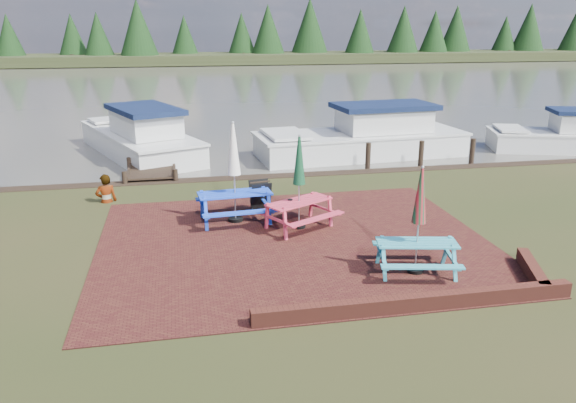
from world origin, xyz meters
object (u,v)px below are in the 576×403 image
(picnic_table_teal, at_px, (417,237))
(boat_jetty, at_px, (141,139))
(boat_near, at_px, (365,139))
(picnic_table_red, at_px, (299,197))
(person, at_px, (104,175))
(picnic_table_blue, at_px, (235,188))
(jetty, at_px, (155,151))
(boat_far, at_px, (569,137))
(chalkboard, at_px, (260,197))

(picnic_table_teal, bearing_deg, boat_jetty, 127.10)
(picnic_table_teal, height_order, boat_near, picnic_table_teal)
(picnic_table_red, distance_m, person, 5.88)
(picnic_table_teal, height_order, person, picnic_table_teal)
(picnic_table_red, bearing_deg, boat_near, 33.13)
(picnic_table_red, height_order, picnic_table_blue, picnic_table_blue)
(jetty, relative_size, boat_far, 1.40)
(chalkboard, xyz_separation_m, jetty, (-3.04, 8.00, -0.34))
(picnic_table_blue, bearing_deg, person, 141.41)
(boat_near, bearing_deg, chalkboard, 137.96)
(picnic_table_teal, distance_m, picnic_table_blue, 5.05)
(jetty, bearing_deg, chalkboard, -69.22)
(picnic_table_teal, height_order, jetty, picnic_table_teal)
(picnic_table_teal, relative_size, person, 1.37)
(picnic_table_blue, relative_size, chalkboard, 2.91)
(chalkboard, xyz_separation_m, boat_jetty, (-3.58, 8.68, 0.01))
(chalkboard, relative_size, jetty, 0.10)
(picnic_table_red, xyz_separation_m, boat_jetty, (-4.36, 10.01, -0.35))
(boat_far, bearing_deg, jetty, 101.33)
(picnic_table_blue, height_order, person, picnic_table_blue)
(picnic_table_teal, distance_m, boat_far, 15.45)
(picnic_table_teal, bearing_deg, boat_near, 88.58)
(picnic_table_red, bearing_deg, chalkboard, 91.74)
(picnic_table_blue, distance_m, chalkboard, 1.01)
(picnic_table_blue, height_order, jetty, picnic_table_blue)
(picnic_table_teal, distance_m, jetty, 13.60)
(jetty, xyz_separation_m, boat_near, (8.27, -1.09, 0.36))
(picnic_table_blue, relative_size, person, 1.58)
(jetty, relative_size, boat_near, 1.06)
(picnic_table_blue, height_order, chalkboard, picnic_table_blue)
(picnic_table_teal, distance_m, boat_jetty, 14.43)
(boat_far, bearing_deg, boat_near, 102.47)
(boat_jetty, relative_size, person, 5.03)
(picnic_table_teal, distance_m, picnic_table_red, 3.53)
(jetty, height_order, boat_far, boat_far)
(jetty, bearing_deg, boat_far, -6.31)
(jetty, xyz_separation_m, boat_jetty, (-0.55, 0.68, 0.35))
(boat_jetty, distance_m, person, 6.90)
(boat_far, relative_size, person, 3.98)
(boat_jetty, bearing_deg, picnic_table_blue, -94.95)
(picnic_table_red, xyz_separation_m, person, (-4.97, 3.15, -0.01))
(boat_jetty, bearing_deg, person, -117.23)
(picnic_table_blue, height_order, boat_near, picnic_table_blue)
(boat_near, height_order, boat_far, boat_near)
(boat_near, distance_m, person, 10.72)
(person, bearing_deg, jetty, -111.68)
(boat_near, xyz_separation_m, person, (-9.43, -5.09, 0.34))
(picnic_table_red, distance_m, boat_near, 9.38)
(chalkboard, distance_m, boat_far, 15.19)
(boat_far, bearing_deg, picnic_table_teal, 150.45)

